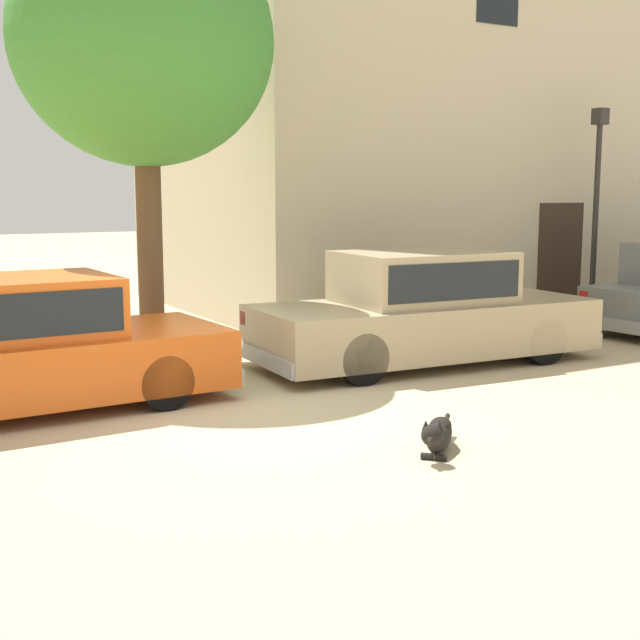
# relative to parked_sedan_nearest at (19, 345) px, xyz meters

# --- Properties ---
(ground_plane) EXTENTS (80.00, 80.00, 0.00)m
(ground_plane) POSITION_rel_parked_sedan_nearest_xyz_m (2.04, -1.34, -0.71)
(ground_plane) COLOR tan
(parked_sedan_nearest) EXTENTS (4.53, 1.95, 1.43)m
(parked_sedan_nearest) POSITION_rel_parked_sedan_nearest_xyz_m (0.00, 0.00, 0.00)
(parked_sedan_nearest) COLOR #D15619
(parked_sedan_nearest) RESTS_ON ground_plane
(parked_sedan_second) EXTENTS (4.90, 2.04, 1.52)m
(parked_sedan_second) POSITION_rel_parked_sedan_nearest_xyz_m (5.23, -0.08, 0.04)
(parked_sedan_second) COLOR tan
(parked_sedan_second) RESTS_ON ground_plane
(apartment_block) EXTENTS (16.93, 6.96, 8.40)m
(apartment_block) POSITION_rel_parked_sedan_nearest_xyz_m (12.67, 5.80, 3.49)
(apartment_block) COLOR beige
(apartment_block) RESTS_ON ground_plane
(stray_dog_spotted) EXTENTS (0.83, 0.80, 0.39)m
(stray_dog_spotted) POSITION_rel_parked_sedan_nearest_xyz_m (2.96, -3.39, -0.53)
(stray_dog_spotted) COLOR black
(stray_dog_spotted) RESTS_ON ground_plane
(street_lamp) EXTENTS (0.22, 0.22, 3.75)m
(street_lamp) POSITION_rel_parked_sedan_nearest_xyz_m (10.17, 1.54, 1.70)
(street_lamp) COLOR #2D2B28
(street_lamp) RESTS_ON ground_plane
(acacia_tree_left) EXTENTS (3.38, 3.04, 5.84)m
(acacia_tree_left) POSITION_rel_parked_sedan_nearest_xyz_m (1.99, 1.59, 3.50)
(acacia_tree_left) COLOR brown
(acacia_tree_left) RESTS_ON ground_plane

